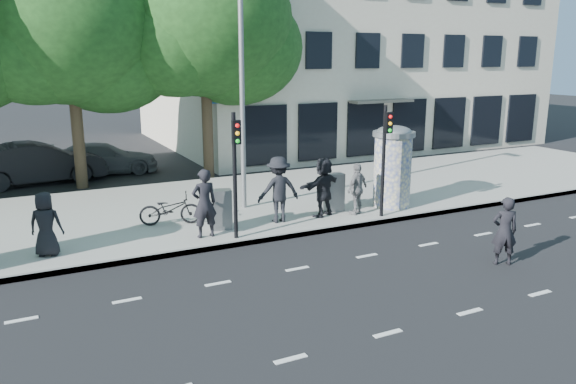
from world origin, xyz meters
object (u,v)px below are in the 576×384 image
ped_a (46,224)px  man_road (504,231)px  ped_f (323,187)px  street_lamp (242,62)px  traffic_pole_far (385,150)px  car_mid (38,163)px  cabinet_right (334,192)px  cabinet_left (222,210)px  ad_column_right (393,164)px  car_right (103,159)px  ped_d (279,190)px  bicycle (170,209)px  ped_b (204,203)px  traffic_pole_near (235,163)px  ped_e (357,189)px

ped_a → man_road: ped_a is taller
ped_f → street_lamp: bearing=-67.3°
traffic_pole_far → car_mid: size_ratio=0.67×
traffic_pole_far → cabinet_right: 2.18m
ped_f → cabinet_left: size_ratio=1.60×
ad_column_right → street_lamp: 5.81m
car_mid → car_right: 2.79m
ad_column_right → car_mid: 13.89m
man_road → ped_d: bearing=-28.9°
car_right → street_lamp: bearing=-152.2°
bicycle → cabinet_right: cabinet_right is taller
traffic_pole_far → cabinet_right: bearing=128.7°
ped_b → ped_f: size_ratio=1.03×
ped_b → car_right: ped_b is taller
man_road → car_right: 17.13m
traffic_pole_far → ped_f: (-1.60, 0.89, -1.17)m
ped_d → man_road: (3.52, -5.27, -0.28)m
ped_f → cabinet_right: bearing=-168.8°
cabinet_left → ped_d: bearing=12.0°
traffic_pole_near → bicycle: (-1.26, 2.08, -1.62)m
ped_f → car_mid: ped_f is taller
ped_e → cabinet_right: (-0.43, 0.66, -0.21)m
bicycle → cabinet_right: bearing=-84.2°
ad_column_right → cabinet_right: ad_column_right is taller
street_lamp → ped_d: street_lamp is taller
street_lamp → cabinet_left: street_lamp is taller
cabinet_right → car_mid: size_ratio=0.24×
traffic_pole_near → ped_f: 3.52m
traffic_pole_near → ped_b: size_ratio=1.80×
traffic_pole_near → man_road: size_ratio=2.01×
ped_e → man_road: ped_e is taller
ped_e → traffic_pole_near: bearing=-14.5°
cabinet_right → car_mid: car_mid is taller
ad_column_right → ped_b: (-6.52, -0.40, -0.44)m
man_road → street_lamp: bearing=-34.6°
traffic_pole_near → ped_d: (1.70, 0.93, -1.10)m
traffic_pole_near → cabinet_right: size_ratio=2.82×
traffic_pole_far → car_mid: (-9.13, 10.38, -1.40)m
cabinet_right → car_right: size_ratio=0.26×
street_lamp → ped_b: size_ratio=4.23×
ad_column_right → bicycle: size_ratio=1.50×
traffic_pole_far → cabinet_left: 5.18m
street_lamp → car_right: 9.93m
traffic_pole_near → bicycle: size_ratio=1.92×
cabinet_left → car_right: car_right is taller
traffic_pole_near → street_lamp: bearing=63.8°
man_road → cabinet_left: bearing=-17.9°
ad_column_right → ped_d: size_ratio=1.35×
ped_d → cabinet_left: size_ratio=1.71×
street_lamp → ped_d: bearing=-81.0°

